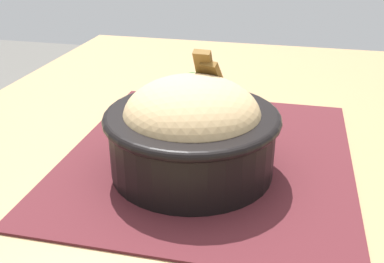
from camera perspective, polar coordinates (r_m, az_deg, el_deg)
The scene contains 4 objects.
table at distance 0.62m, azimuth 4.86°, elevation -7.51°, with size 1.10×0.86×0.72m.
placemat at distance 0.57m, azimuth 2.14°, elevation -3.03°, with size 0.39×0.35×0.00m, color #47191E.
bowl at distance 0.51m, azimuth 0.01°, elevation 0.32°, with size 0.20×0.20×0.14m.
fork at distance 0.65m, azimuth 2.24°, elevation 1.09°, with size 0.02×0.13×0.00m.
Camera 1 is at (-0.52, -0.07, 0.99)m, focal length 42.37 mm.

